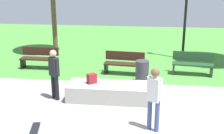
{
  "coord_description": "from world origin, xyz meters",
  "views": [
    {
      "loc": [
        -0.03,
        -8.97,
        3.91
      ],
      "look_at": [
        -1.16,
        0.57,
        0.89
      ],
      "focal_mm": 47.73,
      "sensor_mm": 36.0,
      "label": 1
    }
  ],
  "objects_px": {
    "skater_watching": "(54,71)",
    "park_bench_near_lamppost": "(124,63)",
    "backpack_on_ledge": "(92,78)",
    "trash_bin": "(142,72)",
    "park_bench_near_path": "(40,58)",
    "concrete_ledge": "(109,92)",
    "park_bench_far_left": "(193,63)",
    "skater_performing_trick": "(154,95)",
    "skateboard_by_ledge": "(34,130)"
  },
  "relations": [
    {
      "from": "skater_watching",
      "to": "park_bench_near_lamppost",
      "type": "bearing_deg",
      "value": 53.76
    },
    {
      "from": "backpack_on_ledge",
      "to": "skater_watching",
      "type": "xyz_separation_m",
      "value": [
        -1.18,
        -0.18,
        0.27
      ]
    },
    {
      "from": "skater_watching",
      "to": "trash_bin",
      "type": "bearing_deg",
      "value": 32.61
    },
    {
      "from": "park_bench_near_path",
      "to": "concrete_ledge",
      "type": "bearing_deg",
      "value": -41.09
    },
    {
      "from": "park_bench_near_lamppost",
      "to": "park_bench_far_left",
      "type": "height_order",
      "value": "same"
    },
    {
      "from": "backpack_on_ledge",
      "to": "park_bench_far_left",
      "type": "distance_m",
      "value": 4.59
    },
    {
      "from": "skater_performing_trick",
      "to": "trash_bin",
      "type": "xyz_separation_m",
      "value": [
        -0.37,
        3.44,
        -0.56
      ]
    },
    {
      "from": "park_bench_near_path",
      "to": "skateboard_by_ledge",
      "type": "bearing_deg",
      "value": -71.77
    },
    {
      "from": "skater_performing_trick",
      "to": "trash_bin",
      "type": "bearing_deg",
      "value": 96.07
    },
    {
      "from": "skateboard_by_ledge",
      "to": "park_bench_near_lamppost",
      "type": "bearing_deg",
      "value": 68.62
    },
    {
      "from": "concrete_ledge",
      "to": "park_bench_far_left",
      "type": "height_order",
      "value": "park_bench_far_left"
    },
    {
      "from": "skateboard_by_ledge",
      "to": "park_bench_near_path",
      "type": "bearing_deg",
      "value": 108.23
    },
    {
      "from": "concrete_ledge",
      "to": "park_bench_near_lamppost",
      "type": "distance_m",
      "value": 2.63
    },
    {
      "from": "skateboard_by_ledge",
      "to": "backpack_on_ledge",
      "type": "bearing_deg",
      "value": 65.32
    },
    {
      "from": "backpack_on_ledge",
      "to": "park_bench_far_left",
      "type": "height_order",
      "value": "park_bench_far_left"
    },
    {
      "from": "skater_watching",
      "to": "park_bench_near_path",
      "type": "distance_m",
      "value": 3.55
    },
    {
      "from": "park_bench_near_path",
      "to": "park_bench_far_left",
      "type": "bearing_deg",
      "value": -0.63
    },
    {
      "from": "skater_watching",
      "to": "trash_bin",
      "type": "distance_m",
      "value": 3.32
    },
    {
      "from": "skater_watching",
      "to": "trash_bin",
      "type": "height_order",
      "value": "skater_watching"
    },
    {
      "from": "park_bench_far_left",
      "to": "park_bench_near_lamppost",
      "type": "bearing_deg",
      "value": -174.19
    },
    {
      "from": "park_bench_near_path",
      "to": "park_bench_far_left",
      "type": "height_order",
      "value": "same"
    },
    {
      "from": "backpack_on_ledge",
      "to": "park_bench_near_path",
      "type": "relative_size",
      "value": 0.2
    },
    {
      "from": "skater_watching",
      "to": "park_bench_near_path",
      "type": "height_order",
      "value": "skater_watching"
    },
    {
      "from": "skateboard_by_ledge",
      "to": "park_bench_far_left",
      "type": "distance_m",
      "value": 7.0
    },
    {
      "from": "concrete_ledge",
      "to": "park_bench_near_lamppost",
      "type": "height_order",
      "value": "park_bench_near_lamppost"
    },
    {
      "from": "skater_watching",
      "to": "park_bench_far_left",
      "type": "xyz_separation_m",
      "value": [
        4.76,
        3.04,
        -0.48
      ]
    },
    {
      "from": "park_bench_far_left",
      "to": "concrete_ledge",
      "type": "bearing_deg",
      "value": -136.11
    },
    {
      "from": "concrete_ledge",
      "to": "skateboard_by_ledge",
      "type": "height_order",
      "value": "concrete_ledge"
    },
    {
      "from": "skateboard_by_ledge",
      "to": "park_bench_near_path",
      "type": "xyz_separation_m",
      "value": [
        -1.74,
        5.27,
        0.42
      ]
    },
    {
      "from": "park_bench_near_lamppost",
      "to": "trash_bin",
      "type": "xyz_separation_m",
      "value": [
        0.73,
        -1.0,
        -0.04
      ]
    },
    {
      "from": "skateboard_by_ledge",
      "to": "trash_bin",
      "type": "relative_size",
      "value": 0.94
    },
    {
      "from": "skateboard_by_ledge",
      "to": "park_bench_near_path",
      "type": "distance_m",
      "value": 5.57
    },
    {
      "from": "backpack_on_ledge",
      "to": "park_bench_near_path",
      "type": "bearing_deg",
      "value": -85.43
    },
    {
      "from": "concrete_ledge",
      "to": "trash_bin",
      "type": "relative_size",
      "value": 3.07
    },
    {
      "from": "backpack_on_ledge",
      "to": "skater_performing_trick",
      "type": "relative_size",
      "value": 0.19
    },
    {
      "from": "concrete_ledge",
      "to": "backpack_on_ledge",
      "type": "relative_size",
      "value": 8.42
    },
    {
      "from": "skater_watching",
      "to": "park_bench_near_lamppost",
      "type": "height_order",
      "value": "skater_watching"
    },
    {
      "from": "park_bench_near_lamppost",
      "to": "trash_bin",
      "type": "height_order",
      "value": "park_bench_near_lamppost"
    },
    {
      "from": "skater_performing_trick",
      "to": "park_bench_far_left",
      "type": "relative_size",
      "value": 1.04
    },
    {
      "from": "trash_bin",
      "to": "park_bench_far_left",
      "type": "bearing_deg",
      "value": 32.62
    },
    {
      "from": "skater_performing_trick",
      "to": "park_bench_far_left",
      "type": "height_order",
      "value": "skater_performing_trick"
    },
    {
      "from": "concrete_ledge",
      "to": "skateboard_by_ledge",
      "type": "distance_m",
      "value": 2.85
    },
    {
      "from": "backpack_on_ledge",
      "to": "skater_performing_trick",
      "type": "bearing_deg",
      "value": 97.18
    },
    {
      "from": "skater_performing_trick",
      "to": "skateboard_by_ledge",
      "type": "relative_size",
      "value": 2.06
    },
    {
      "from": "skater_performing_trick",
      "to": "skater_watching",
      "type": "distance_m",
      "value": 3.55
    },
    {
      "from": "concrete_ledge",
      "to": "park_bench_far_left",
      "type": "bearing_deg",
      "value": 43.89
    },
    {
      "from": "skater_performing_trick",
      "to": "trash_bin",
      "type": "relative_size",
      "value": 1.94
    },
    {
      "from": "skateboard_by_ledge",
      "to": "park_bench_near_lamppost",
      "type": "relative_size",
      "value": 0.5
    },
    {
      "from": "concrete_ledge",
      "to": "trash_bin",
      "type": "height_order",
      "value": "trash_bin"
    },
    {
      "from": "skater_watching",
      "to": "trash_bin",
      "type": "relative_size",
      "value": 1.88
    }
  ]
}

